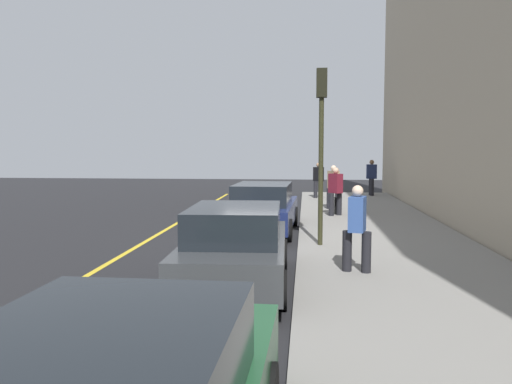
% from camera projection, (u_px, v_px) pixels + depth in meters
% --- Properties ---
extents(ground_plane, '(56.00, 56.00, 0.00)m').
position_uv_depth(ground_plane, '(264.00, 238.00, 14.83)').
color(ground_plane, black).
extents(sidewalk, '(28.00, 4.60, 0.15)m').
position_uv_depth(sidewalk, '(381.00, 237.00, 14.50)').
color(sidewalk, gray).
rests_on(sidewalk, ground).
extents(lane_stripe_centre, '(28.00, 0.14, 0.01)m').
position_uv_depth(lane_stripe_centre, '(156.00, 236.00, 15.13)').
color(lane_stripe_centre, gold).
rests_on(lane_stripe_centre, ground).
extents(parked_car_charcoal, '(4.54, 2.02, 1.51)m').
position_uv_depth(parked_car_charcoal, '(236.00, 246.00, 9.53)').
color(parked_car_charcoal, black).
rests_on(parked_car_charcoal, ground).
extents(parked_car_navy, '(4.82, 2.02, 1.51)m').
position_uv_depth(parked_car_navy, '(263.00, 208.00, 15.62)').
color(parked_car_navy, black).
rests_on(parked_car_navy, ground).
extents(pedestrian_blue_coat, '(0.52, 0.55, 1.70)m').
position_uv_depth(pedestrian_blue_coat, '(357.00, 226.00, 10.03)').
color(pedestrian_blue_coat, black).
rests_on(pedestrian_blue_coat, sidewalk).
extents(pedestrian_burgundy_coat, '(0.55, 0.53, 1.73)m').
position_uv_depth(pedestrian_burgundy_coat, '(335.00, 190.00, 18.53)').
color(pedestrian_burgundy_coat, black).
rests_on(pedestrian_burgundy_coat, sidewalk).
extents(pedestrian_tan_coat, '(0.55, 0.53, 1.74)m').
position_uv_depth(pedestrian_tan_coat, '(333.00, 186.00, 20.65)').
color(pedestrian_tan_coat, black).
rests_on(pedestrian_tan_coat, sidewalk).
extents(pedestrian_navy_coat, '(0.60, 0.50, 1.83)m').
position_uv_depth(pedestrian_navy_coat, '(371.00, 176.00, 26.47)').
color(pedestrian_navy_coat, black).
rests_on(pedestrian_navy_coat, sidewalk).
extents(pedestrian_black_coat, '(0.54, 0.53, 1.72)m').
position_uv_depth(pedestrian_black_coat, '(318.00, 179.00, 25.22)').
color(pedestrian_black_coat, black).
rests_on(pedestrian_black_coat, sidewalk).
extents(traffic_light_pole, '(0.35, 0.26, 4.36)m').
position_uv_depth(traffic_light_pole, '(321.00, 127.00, 12.71)').
color(traffic_light_pole, '#2D2D19').
rests_on(traffic_light_pole, sidewalk).
extents(rolling_suitcase, '(0.34, 0.22, 0.98)m').
position_uv_depth(rolling_suitcase, '(337.00, 206.00, 18.97)').
color(rolling_suitcase, black).
rests_on(rolling_suitcase, sidewalk).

